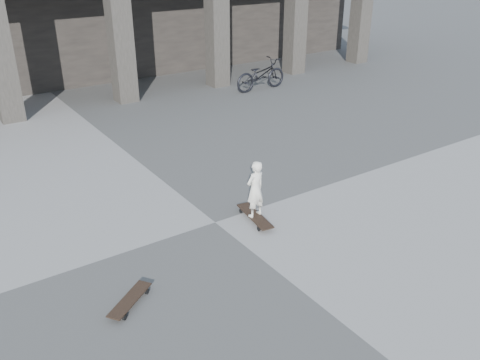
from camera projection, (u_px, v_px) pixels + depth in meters
ground at (215, 222)px, 9.54m from camera, size 90.00×90.00×0.00m
longboard at (255, 216)px, 9.57m from camera, size 0.41×1.11×0.11m
skateboard_spare at (130, 300)px, 7.34m from camera, size 0.85×0.69×0.11m
child at (255, 189)px, 9.33m from camera, size 0.44×0.33×1.10m
bicycle at (261, 75)px, 17.82m from camera, size 2.07×0.78×1.08m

